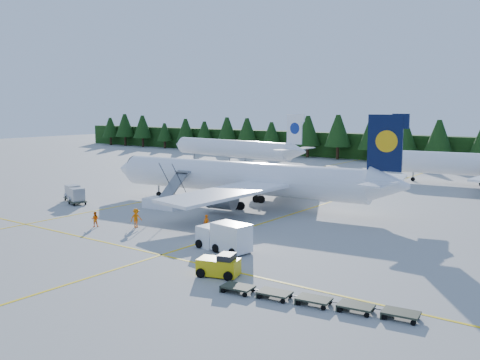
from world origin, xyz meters
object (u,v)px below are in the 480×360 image
Objects in this scene: airliner_navy at (234,178)px; baggage_tug at (220,266)px; airstairs at (165,200)px; service_truck at (223,236)px.

airliner_navy is 11.86× the size of baggage_tug.
service_truck is (17.95, -11.22, 0.33)m from airstairs.
airliner_navy is 21.97m from service_truck.
airstairs is at bearing 125.87° from baggage_tug.
airstairs is 27.84m from baggage_tug.
airstairs is at bearing -135.98° from airliner_navy.
airliner_navy reaches higher than baggage_tug.
airstairs is 21.18m from service_truck.
service_truck reaches higher than baggage_tug.
airliner_navy reaches higher than service_truck.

